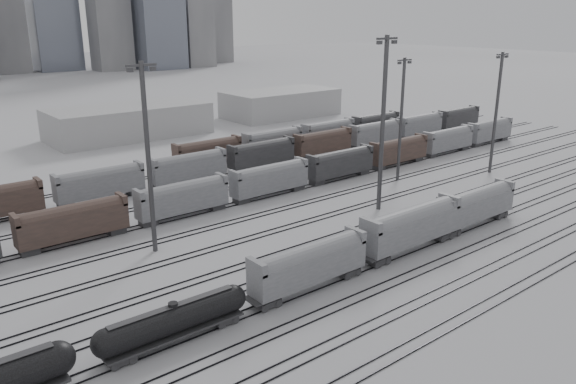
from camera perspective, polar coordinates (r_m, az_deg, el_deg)
ground at (r=71.34m, az=8.67°, el=-7.79°), size 900.00×900.00×0.00m
tracks at (r=83.03m, az=-0.23°, el=-3.79°), size 220.00×71.50×0.16m
tank_car_b at (r=56.27m, az=-11.50°, el=-12.65°), size 16.17×2.70×4.00m
hopper_car_a at (r=64.28m, az=2.16°, el=-7.18°), size 15.43×3.06×5.52m
hopper_car_b at (r=76.34m, az=12.45°, el=-3.26°), size 16.77×3.33×6.00m
hopper_car_c at (r=87.95m, az=18.55°, el=-1.17°), size 15.62×3.10×5.59m
light_mast_b at (r=73.79m, az=-14.03°, el=3.67°), size 4.00×0.64×24.97m
light_mast_c at (r=89.26m, az=9.62°, el=7.17°), size 4.40×0.70×27.50m
light_mast_d at (r=107.17m, az=11.43°, el=7.48°), size 3.68×0.59×23.02m
light_mast_e at (r=117.69m, az=20.41°, el=7.79°), size 3.79×0.61×23.68m
bg_string_near at (r=97.65m, az=-1.88°, el=1.18°), size 151.00×3.00×5.60m
bg_string_mid at (r=115.82m, az=-2.70°, el=3.79°), size 151.00×3.00×5.60m
bg_string_far at (r=132.51m, az=1.37°, el=5.56°), size 66.00×3.00×5.60m
warehouse_mid at (r=152.02m, az=-15.83°, el=6.91°), size 40.00×18.00×8.00m
warehouse_right at (r=177.31m, az=-0.73°, el=9.00°), size 35.00×18.00×8.00m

